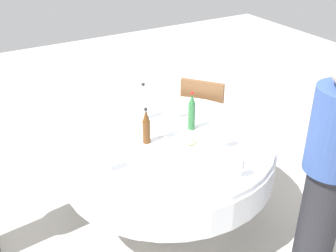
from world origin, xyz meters
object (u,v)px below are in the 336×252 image
Objects in this scene: bottle_brown_far at (146,127)px; wine_glass_inner at (226,135)px; chair_east at (204,112)px; bottle_green_outer at (192,112)px; plate_inner at (224,128)px; person_outer at (330,169)px; bottle_clear_front at (144,103)px; wine_glass_west at (163,124)px; wine_glass_east at (240,164)px; dining_table at (168,156)px; plate_left at (189,143)px; wine_glass_south at (176,107)px; wine_glass_near at (107,156)px.

bottle_brown_far is 2.01× the size of wine_glass_inner.
bottle_green_outer is at bearing -81.69° from chair_east.
person_outer is at bearing -171.38° from plate_inner.
wine_glass_west is (-0.33, 0.01, -0.03)m from bottle_clear_front.
wine_glass_inner is (-0.35, -0.06, -0.05)m from bottle_green_outer.
wine_glass_east is 0.09× the size of person_outer.
plate_left reaches higher than dining_table.
wine_glass_south is 0.91× the size of wine_glass_near.
wine_glass_inner is (0.34, -0.15, -0.01)m from wine_glass_east.
wine_glass_east is (-0.69, -0.30, -0.02)m from bottle_brown_far.
person_outer is (-1.01, -0.61, -0.01)m from wine_glass_west.
bottle_clear_front is (0.33, -0.15, 0.02)m from bottle_brown_far.
wine_glass_near is 1.01m from plate_inner.
bottle_clear_front reaches higher than wine_glass_south.
bottle_green_outer reaches higher than bottle_brown_far.
bottle_clear_front is 0.54m from plate_left.
wine_glass_south reaches higher than plate_inner.
wine_glass_near is at bearing -67.32° from person_outer.
bottle_green_outer is at bearing -77.68° from dining_table.
dining_table is 0.49m from wine_glass_inner.
wine_glass_east is at bearing -166.93° from dining_table.
chair_east reaches higher than plate_inner.
bottle_green_outer reaches higher than wine_glass_west.
dining_table is 7.12× the size of plate_inner.
wine_glass_south is at bearing -96.23° from chair_east.
plate_inner is (0.57, -0.31, -0.10)m from wine_glass_east.
dining_table is 0.70m from wine_glass_east.
wine_glass_west is 0.50m from plate_inner.
wine_glass_west reaches higher than wine_glass_east.
plate_left is at bearing 143.44° from bottle_green_outer.
bottle_brown_far is 0.44m from wine_glass_south.
wine_glass_east is 0.85m from wine_glass_near.
plate_inner is at bearing -101.13° from bottle_brown_far.
bottle_brown_far is at bearing 23.68° from wine_glass_east.
bottle_green_outer is 2.18× the size of wine_glass_east.
wine_glass_west is 0.65× the size of plate_left.
bottle_clear_front is at bearing -0.04° from dining_table.
bottle_clear_front reaches higher than wine_glass_near.
person_outer reaches higher than wine_glass_west.
plate_left is 0.15× the size of person_outer.
bottle_green_outer is at bearing -102.38° from person_outer.
wine_glass_west reaches higher than wine_glass_south.
bottle_green_outer is 0.84m from chair_east.
bottle_brown_far is 0.39m from bottle_green_outer.
bottle_brown_far reaches higher than wine_glass_east.
plate_left is at bearing -149.09° from wine_glass_west.
wine_glass_near is 0.18× the size of chair_east.
plate_left is 0.97m from person_outer.
wine_glass_near is at bearing 104.54° from bottle_green_outer.
wine_glass_inner is (-0.68, -0.30, -0.05)m from bottle_clear_front.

